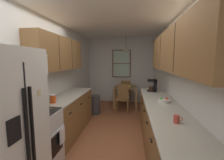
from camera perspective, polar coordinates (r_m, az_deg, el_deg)
The scene contains 23 objects.
ground_plane at distance 3.98m, azimuth 0.38°, elevation -17.67°, with size 12.00×12.00×0.00m, color brown.
wall_left at distance 4.02m, azimuth -19.06°, elevation 1.11°, with size 0.10×9.00×2.55m, color silver.
wall_right at distance 3.72m, azimuth 21.51°, elevation 0.53°, with size 0.10×9.00×2.55m, color silver.
wall_back at distance 6.26m, azimuth 3.33°, elevation 3.57°, with size 4.40×0.10×2.55m, color silver.
ceiling_slab at distance 3.72m, azimuth 0.41°, elevation 21.44°, with size 4.40×9.00×0.08m, color white.
stove_range at distance 2.76m, azimuth -26.46°, elevation -19.48°, with size 0.66×0.61×1.10m.
microwave_over_range at distance 2.55m, azimuth -30.05°, elevation 4.90°, with size 0.39×0.64×0.34m.
counter_left at distance 3.78m, azimuth -15.82°, elevation -11.99°, with size 0.64×1.88×0.90m.
upper_cabinets_left at distance 3.59m, azimuth -18.99°, elevation 9.18°, with size 0.33×1.96×0.71m.
counter_right at distance 2.99m, azimuth 18.39°, elevation -17.41°, with size 0.64×3.35×0.90m.
upper_cabinets_right at distance 2.71m, azimuth 22.75°, elevation 10.10°, with size 0.33×3.03×0.68m.
dining_table at distance 5.55m, azimuth 5.01°, elevation -3.86°, with size 0.81×0.71×0.75m.
dining_chair_near at distance 5.03m, azimuth 4.01°, elevation -6.29°, with size 0.42×0.42×0.90m.
dining_chair_far at distance 6.12m, azimuth 5.16°, elevation -3.85°, with size 0.40×0.40×0.90m.
pendant_light at distance 5.46m, azimuth 5.18°, elevation 11.14°, with size 0.33×0.33×0.55m.
back_window at distance 6.17m, azimuth 3.53°, elevation 6.09°, with size 0.74×0.05×1.09m.
trash_bin at distance 4.93m, azimuth -6.37°, elevation -9.06°, with size 0.32×0.32×0.59m, color #3F3F42.
storage_canister at distance 3.06m, azimuth -21.07°, elevation -6.44°, with size 0.11×0.11×0.16m.
dish_towel at distance 2.70m, azimuth -17.98°, elevation -18.98°, with size 0.02×0.16×0.24m, color white.
coffee_maker at distance 4.00m, azimuth 15.05°, elevation -1.84°, with size 0.22×0.18×0.31m.
mug_by_coffeemaker at distance 2.15m, azimuth 22.87°, elevation -13.21°, with size 0.11×0.07×0.10m.
fruit_bowl at distance 3.07m, azimuth 18.72°, elevation -7.15°, with size 0.23×0.23×0.09m.
table_serving_bowl at distance 5.50m, azimuth 6.20°, elevation -2.19°, with size 0.17×0.17×0.06m, color #E0D14C.
Camera 1 is at (0.44, -2.58, 1.68)m, focal length 24.63 mm.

